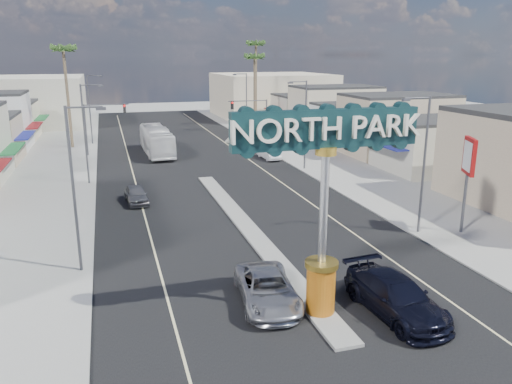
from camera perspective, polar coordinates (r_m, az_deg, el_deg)
ground at (r=48.94m, az=-6.05°, el=1.79°), size 160.00×160.00×0.00m
road at (r=48.94m, az=-6.05°, el=1.79°), size 20.00×120.00×0.01m
median_island at (r=33.95m, az=-0.91°, el=-4.16°), size 1.30×30.00×0.16m
sidewalk_left at (r=48.44m, az=-22.53°, el=0.61°), size 8.00×120.00×0.12m
sidewalk_right at (r=53.23m, az=8.93°, el=2.86°), size 8.00×120.00×0.12m
storefront_row_right at (r=68.66m, az=11.95°, el=8.00°), size 12.00×42.00×6.00m
backdrop_far_left at (r=93.04m, az=-25.27°, el=9.36°), size 20.00×20.00×8.00m
backdrop_far_right at (r=97.07m, az=1.77°, el=10.99°), size 20.00×20.00×8.00m
gateway_sign at (r=21.40m, az=7.85°, el=0.32°), size 8.20×1.50×9.15m
traffic_signal_left at (r=61.20m, az=-17.26°, el=7.98°), size 5.09×0.45×6.00m
traffic_signal_right at (r=63.76m, az=-0.35°, el=8.94°), size 5.09×0.45×6.00m
streetlight_l_near at (r=27.59m, az=-19.88°, el=1.10°), size 2.03×0.22×9.00m
streetlight_l_mid at (r=47.25m, az=-18.83°, el=6.82°), size 2.03×0.22×9.00m
streetlight_l_far at (r=69.10m, az=-18.36°, el=9.33°), size 2.03×0.22×9.00m
streetlight_r_near at (r=33.53m, az=18.47°, el=3.64°), size 2.03×0.22×9.00m
streetlight_r_mid at (r=50.95m, az=5.51°, el=8.14°), size 2.03×0.22×9.00m
streetlight_r_far at (r=71.68m, az=-1.22°, el=10.29°), size 2.03×0.22×9.00m
palm_left_far at (r=66.92m, az=-21.13°, el=14.45°), size 2.60×2.60×13.10m
palm_right_mid at (r=75.96m, az=-0.15°, el=14.76°), size 2.60×2.60×12.10m
palm_right_far at (r=82.28m, az=-0.01°, el=16.05°), size 2.60×2.60×14.10m
suv_left at (r=24.01m, az=1.28°, el=-11.00°), size 3.16×5.78×1.54m
suv_right at (r=23.93m, az=15.67°, el=-11.42°), size 2.91×6.21×1.75m
car_parked_left at (r=40.86m, az=-13.53°, el=-0.29°), size 1.92×4.20×1.40m
car_parked_right at (r=56.84m, az=1.48°, el=4.49°), size 1.72×4.31×1.40m
city_bus at (r=60.67m, az=-11.29°, el=5.77°), size 3.08×11.65×3.22m
bank_pylon_sign at (r=34.68m, az=23.13°, el=3.22°), size 0.98×1.90×6.28m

